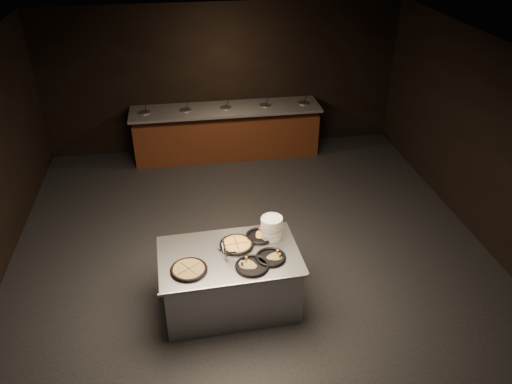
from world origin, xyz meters
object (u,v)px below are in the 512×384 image
(serving_counter, at_px, (230,281))
(pan_veggie_whole, at_px, (189,269))
(pan_cheese_whole, at_px, (237,244))
(plate_stack, at_px, (272,228))

(serving_counter, distance_m, pan_veggie_whole, 0.70)
(serving_counter, relative_size, pan_veggie_whole, 4.01)
(serving_counter, height_order, pan_cheese_whole, pan_cheese_whole)
(serving_counter, distance_m, pan_cheese_whole, 0.49)
(plate_stack, bearing_deg, pan_veggie_whole, -155.17)
(pan_veggie_whole, distance_m, pan_cheese_whole, 0.72)
(serving_counter, xyz_separation_m, plate_stack, (0.58, 0.27, 0.57))
(serving_counter, relative_size, pan_cheese_whole, 4.05)
(plate_stack, height_order, pan_cheese_whole, plate_stack)
(serving_counter, relative_size, plate_stack, 6.07)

